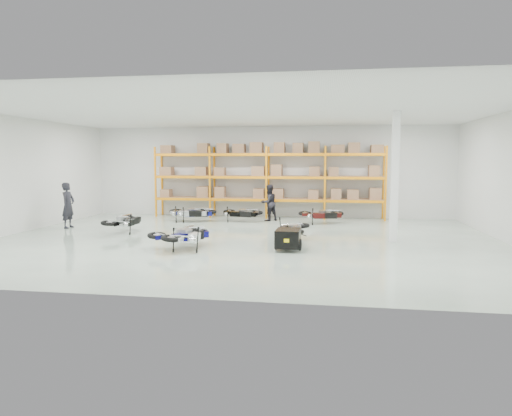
% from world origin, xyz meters
% --- Properties ---
extents(room, '(18.00, 18.00, 18.00)m').
position_xyz_m(room, '(0.00, 0.00, 2.25)').
color(room, '#B7CCB7').
rests_on(room, ground).
extents(pallet_rack, '(11.28, 0.98, 3.62)m').
position_xyz_m(pallet_rack, '(-0.00, 6.45, 2.26)').
color(pallet_rack, orange).
rests_on(pallet_rack, ground).
extents(structural_column, '(0.25, 0.25, 4.50)m').
position_xyz_m(structural_column, '(5.20, 0.50, 2.25)').
color(structural_column, white).
rests_on(structural_column, ground).
extents(moto_blue_centre, '(1.91, 1.87, 1.16)m').
position_xyz_m(moto_blue_centre, '(-1.73, -1.80, 0.55)').
color(moto_blue_centre, '#09074F').
rests_on(moto_blue_centre, ground).
extents(moto_silver_left, '(1.06, 1.94, 1.22)m').
position_xyz_m(moto_silver_left, '(-1.48, -1.94, 0.57)').
color(moto_silver_left, silver).
rests_on(moto_silver_left, ground).
extents(moto_black_far_left, '(0.99, 1.88, 1.19)m').
position_xyz_m(moto_black_far_left, '(-4.96, 0.96, 0.56)').
color(moto_black_far_left, black).
rests_on(moto_black_far_left, ground).
extents(moto_touring_right, '(1.05, 1.87, 1.17)m').
position_xyz_m(moto_touring_right, '(1.71, -0.08, 0.55)').
color(moto_touring_right, black).
rests_on(moto_touring_right, ground).
extents(trailer, '(0.84, 1.59, 0.66)m').
position_xyz_m(trailer, '(1.71, -1.67, 0.39)').
color(trailer, black).
rests_on(trailer, ground).
extents(moto_back_a, '(1.79, 1.10, 1.09)m').
position_xyz_m(moto_back_a, '(-3.13, 4.48, 0.51)').
color(moto_back_a, navy).
rests_on(moto_back_a, ground).
extents(moto_back_b, '(1.79, 0.90, 1.16)m').
position_xyz_m(moto_back_b, '(-3.35, 4.40, 0.55)').
color(moto_back_b, '#ACB0B6').
rests_on(moto_back_b, ground).
extents(moto_back_c, '(1.83, 1.19, 1.09)m').
position_xyz_m(moto_back_c, '(-1.01, 4.75, 0.51)').
color(moto_back_c, black).
rests_on(moto_back_c, ground).
extents(moto_back_d, '(1.88, 1.17, 1.13)m').
position_xyz_m(moto_back_d, '(2.69, 4.64, 0.53)').
color(moto_back_d, '#390C0B').
rests_on(moto_back_d, ground).
extents(person_left, '(0.48, 0.71, 1.91)m').
position_xyz_m(person_left, '(-7.80, 1.74, 0.95)').
color(person_left, black).
rests_on(person_left, ground).
extents(person_back, '(1.05, 1.03, 1.70)m').
position_xyz_m(person_back, '(0.23, 5.25, 0.85)').
color(person_back, black).
rests_on(person_back, ground).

